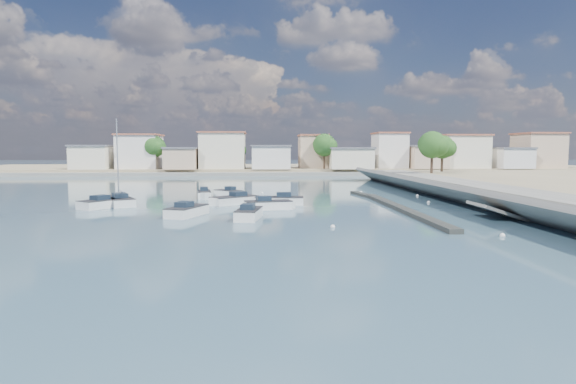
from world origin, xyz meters
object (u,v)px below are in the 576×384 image
object	(u,v)px
motorboat_b	(189,211)
motorboat_f	(227,194)
motorboat_c	(277,201)
motorboat_h	(271,205)
motorboat_a	(249,214)
motorboat_g	(204,195)
sailboat	(118,201)
motorboat_e	(107,204)
motorboat_d	(232,201)

from	to	relation	value
motorboat_b	motorboat_f	xyz separation A→B (m)	(2.11, 16.63, 0.00)
motorboat_b	motorboat_c	distance (m)	11.16
motorboat_b	motorboat_h	world-z (taller)	same
motorboat_a	motorboat_h	world-z (taller)	same
motorboat_g	sailboat	world-z (taller)	sailboat
motorboat_c	motorboat_a	bearing A→B (deg)	-104.31
motorboat_e	motorboat_f	size ratio (longest dim) A/B	1.43
motorboat_e	motorboat_b	bearing A→B (deg)	-35.54
motorboat_b	motorboat_a	bearing A→B (deg)	-21.35
motorboat_a	motorboat_h	xyz separation A→B (m)	(1.87, 6.07, -0.00)
motorboat_b	motorboat_e	xyz separation A→B (m)	(-8.92, 6.37, 0.00)
motorboat_g	motorboat_h	size ratio (longest dim) A/B	0.88
motorboat_b	motorboat_h	size ratio (longest dim) A/B	1.05
motorboat_h	motorboat_c	bearing A→B (deg)	80.11
motorboat_d	motorboat_e	xyz separation A→B (m)	(-12.12, -2.14, 0.00)
motorboat_a	sailboat	size ratio (longest dim) A/B	0.55
motorboat_b	motorboat_g	distance (m)	15.17
motorboat_e	sailboat	world-z (taller)	sailboat
motorboat_g	motorboat_h	distance (m)	13.50
motorboat_h	motorboat_a	bearing A→B (deg)	-107.09
motorboat_a	motorboat_g	xyz separation A→B (m)	(-5.74, 17.22, 0.00)
motorboat_f	motorboat_g	size ratio (longest dim) A/B	0.83
motorboat_e	motorboat_f	bearing A→B (deg)	42.97
motorboat_b	motorboat_c	bearing A→B (deg)	45.42
motorboat_a	motorboat_d	size ratio (longest dim) A/B	0.95
motorboat_c	motorboat_g	xyz separation A→B (m)	(-8.30, 7.21, 0.00)
motorboat_c	motorboat_g	distance (m)	10.99
motorboat_f	sailboat	bearing A→B (deg)	-142.90
motorboat_a	motorboat_b	xyz separation A→B (m)	(-5.28, 2.06, -0.00)
motorboat_d	motorboat_g	size ratio (longest dim) A/B	1.18
motorboat_a	motorboat_e	size ratio (longest dim) A/B	0.94
motorboat_d	motorboat_h	size ratio (longest dim) A/B	1.04
motorboat_h	sailboat	xyz separation A→B (m)	(-15.63, 4.62, 0.03)
motorboat_a	motorboat_h	bearing A→B (deg)	72.91
motorboat_d	motorboat_f	xyz separation A→B (m)	(-1.10, 8.12, 0.00)
motorboat_e	motorboat_f	xyz separation A→B (m)	(11.02, 10.27, -0.00)
motorboat_e	motorboat_h	xyz separation A→B (m)	(16.06, -2.36, 0.00)
motorboat_f	motorboat_g	bearing A→B (deg)	-150.17
motorboat_a	motorboat_e	distance (m)	16.51
motorboat_b	motorboat_d	distance (m)	9.10
motorboat_a	motorboat_g	bearing A→B (deg)	108.44
motorboat_d	motorboat_h	xyz separation A→B (m)	(3.94, -4.50, 0.00)
motorboat_c	motorboat_f	world-z (taller)	same
motorboat_a	sailboat	distance (m)	17.43
motorboat_b	motorboat_c	size ratio (longest dim) A/B	0.94
motorboat_a	motorboat_f	size ratio (longest dim) A/B	1.34
motorboat_b	motorboat_g	xyz separation A→B (m)	(-0.46, 15.16, 0.00)
motorboat_e	motorboat_f	distance (m)	15.06
motorboat_a	motorboat_f	distance (m)	18.97
sailboat	motorboat_g	bearing A→B (deg)	39.18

